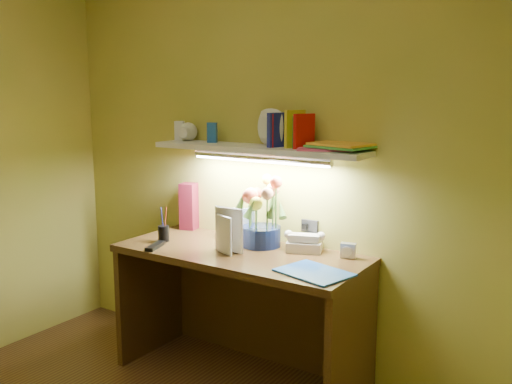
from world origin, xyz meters
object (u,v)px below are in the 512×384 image
(desk, at_px, (240,315))
(desk_clock, at_px, (348,251))
(whisky_bottle, at_px, (188,209))
(telephone, at_px, (305,241))
(flower_bouquet, at_px, (261,212))

(desk, xyz_separation_m, desk_clock, (0.55, 0.21, 0.42))
(whisky_bottle, bearing_deg, telephone, -3.55)
(telephone, bearing_deg, flower_bouquet, 168.45)
(flower_bouquet, bearing_deg, whisky_bottle, 171.20)
(desk, height_order, desk_clock, desk_clock)
(flower_bouquet, xyz_separation_m, telephone, (0.26, 0.04, -0.14))
(desk, height_order, flower_bouquet, flower_bouquet)
(flower_bouquet, height_order, telephone, flower_bouquet)
(telephone, distance_m, whisky_bottle, 0.87)
(desk, bearing_deg, desk_clock, 20.41)
(flower_bouquet, relative_size, desk_clock, 4.89)
(desk, relative_size, whisky_bottle, 5.62)
(desk_clock, bearing_deg, desk, -174.56)
(desk, xyz_separation_m, telephone, (0.30, 0.20, 0.43))
(desk_clock, relative_size, whisky_bottle, 0.32)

